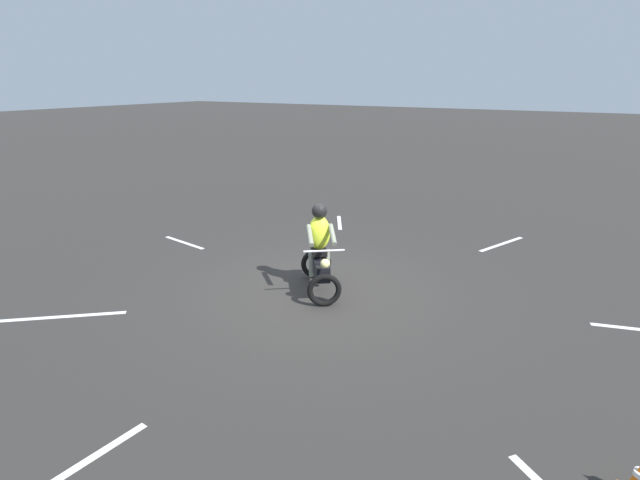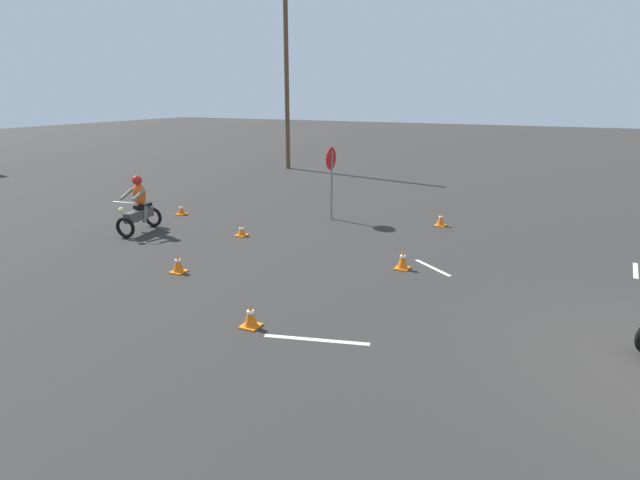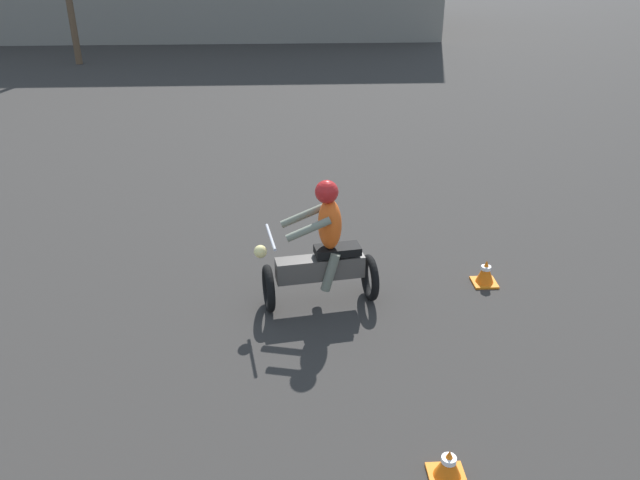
# 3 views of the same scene
# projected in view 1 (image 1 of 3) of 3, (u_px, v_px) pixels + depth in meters

# --- Properties ---
(ground_plane) EXTENTS (120.00, 120.00, 0.00)m
(ground_plane) POSITION_uv_depth(u_px,v_px,m) (317.00, 290.00, 9.35)
(ground_plane) COLOR #2D2B28
(motorcycle_rider_foreground) EXTENTS (1.48, 1.32, 1.66)m
(motorcycle_rider_foreground) POSITION_uv_depth(u_px,v_px,m) (320.00, 254.00, 9.10)
(motorcycle_rider_foreground) COLOR black
(motorcycle_rider_foreground) RESTS_ON ground
(lane_stripe_e) EXTENTS (1.21, 0.21, 0.01)m
(lane_stripe_e) POSITION_uv_depth(u_px,v_px,m) (96.00, 455.00, 5.23)
(lane_stripe_e) COLOR silver
(lane_stripe_e) RESTS_ON ground
(lane_stripe_w) EXTENTS (1.63, 0.72, 0.01)m
(lane_stripe_w) POSITION_uv_depth(u_px,v_px,m) (502.00, 244.00, 11.91)
(lane_stripe_w) COLOR silver
(lane_stripe_w) RESTS_ON ground
(lane_stripe_sw) EXTENTS (1.23, 0.77, 0.01)m
(lane_stripe_sw) POSITION_uv_depth(u_px,v_px,m) (339.00, 222.00, 13.70)
(lane_stripe_sw) COLOR silver
(lane_stripe_sw) RESTS_ON ground
(lane_stripe_s) EXTENTS (0.34, 1.46, 0.01)m
(lane_stripe_s) POSITION_uv_depth(u_px,v_px,m) (184.00, 243.00, 12.02)
(lane_stripe_s) COLOR silver
(lane_stripe_s) RESTS_ON ground
(lane_stripe_se) EXTENTS (1.46, 1.72, 0.01)m
(lane_stripe_se) POSITION_uv_depth(u_px,v_px,m) (58.00, 317.00, 8.27)
(lane_stripe_se) COLOR silver
(lane_stripe_se) RESTS_ON ground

